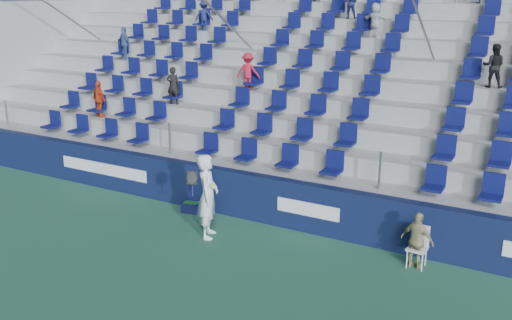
% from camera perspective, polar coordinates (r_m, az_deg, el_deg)
% --- Properties ---
extents(ground, '(70.00, 70.00, 0.00)m').
position_cam_1_polar(ground, '(12.20, -7.41, -10.87)').
color(ground, '#296045').
rests_on(ground, ground).
extents(sponsor_wall, '(24.00, 0.32, 1.20)m').
position_cam_1_polar(sponsor_wall, '(14.37, -0.01, -3.74)').
color(sponsor_wall, '#10183C').
rests_on(sponsor_wall, ground).
extents(grandstand, '(24.00, 8.17, 6.63)m').
position_cam_1_polar(grandstand, '(18.41, 7.81, 5.64)').
color(grandstand, '#A7A8A2').
rests_on(grandstand, ground).
extents(tennis_player, '(0.77, 0.87, 2.02)m').
position_cam_1_polar(tennis_player, '(13.31, -4.85, -3.62)').
color(tennis_player, white).
rests_on(tennis_player, ground).
extents(line_judge_chair, '(0.41, 0.42, 0.89)m').
position_cam_1_polar(line_judge_chair, '(12.57, 15.95, -7.98)').
color(line_judge_chair, white).
rests_on(line_judge_chair, ground).
extents(line_judge, '(0.77, 0.44, 1.24)m').
position_cam_1_polar(line_judge, '(12.40, 15.83, -7.77)').
color(line_judge, tan).
rests_on(line_judge, ground).
extents(ball_bin, '(0.53, 0.41, 0.27)m').
position_cam_1_polar(ball_bin, '(15.09, -6.49, -4.67)').
color(ball_bin, '#0E1336').
rests_on(ball_bin, ground).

